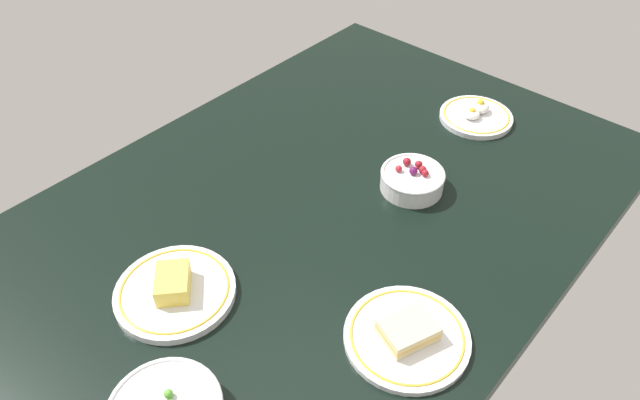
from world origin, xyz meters
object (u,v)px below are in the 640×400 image
object	(u,v)px
bowl_berries	(412,179)
plate_cheese	(175,290)
plate_sandwich	(407,335)
plate_eggs	(476,115)

from	to	relation	value
bowl_berries	plate_cheese	size ratio (longest dim) A/B	0.63
plate_sandwich	plate_cheese	world-z (taller)	plate_cheese
plate_cheese	bowl_berries	bearing A→B (deg)	-15.85
plate_sandwich	bowl_berries	size ratio (longest dim) A/B	1.55
plate_eggs	plate_cheese	distance (cm)	87.26
plate_sandwich	plate_cheese	bearing A→B (deg)	118.35
bowl_berries	plate_eggs	bearing A→B (deg)	5.52
plate_sandwich	bowl_berries	xyz separation A→B (cm)	(33.25, 22.35, 1.35)
plate_eggs	plate_cheese	bearing A→B (deg)	172.09
plate_sandwich	bowl_berries	bearing A→B (deg)	33.91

